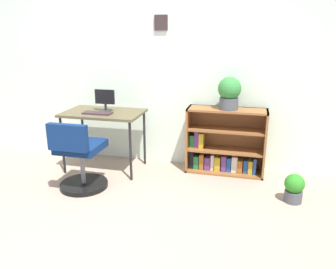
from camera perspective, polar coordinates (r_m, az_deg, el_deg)
The scene contains 9 objects.
ground_plane at distance 2.88m, azimuth -17.57°, elevation -18.71°, with size 6.24×6.24×0.00m, color gray.
wall_back at distance 4.33m, azimuth -4.14°, elevation 12.17°, with size 5.20×0.12×2.57m.
desk at distance 4.14m, azimuth -10.82°, elevation 2.95°, with size 0.93×0.59×0.73m.
monitor at distance 4.13m, azimuth -10.57°, elevation 5.77°, with size 0.24×0.14×0.26m.
keyboard at distance 4.03m, azimuth -11.80°, elevation 3.56°, with size 0.34×0.14×0.02m, color #37282D.
office_chair at distance 3.72m, azimuth -14.68°, elevation -4.08°, with size 0.52×0.55×0.78m.
bookshelf_low at distance 4.13m, azimuth 9.38°, elevation -1.68°, with size 0.92×0.30×0.79m.
potted_plant_on_shelf at distance 3.92m, azimuth 10.30°, elevation 7.00°, with size 0.26×0.26×0.37m.
potted_plant_floor at distance 3.64m, azimuth 20.48°, elevation -8.39°, with size 0.20×0.20×0.30m.
Camera 1 is at (1.34, -1.96, 1.65)m, focal length 36.17 mm.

